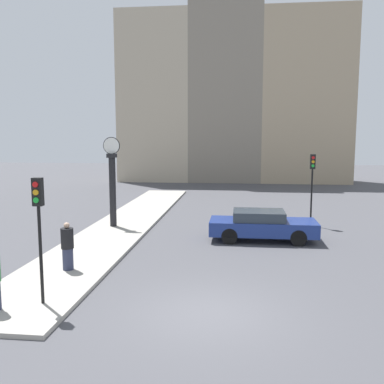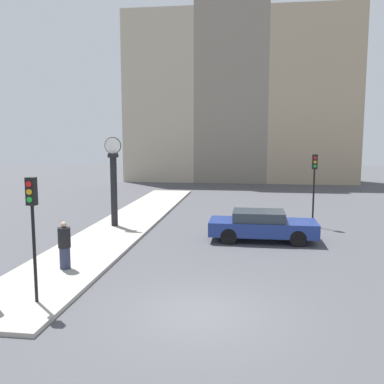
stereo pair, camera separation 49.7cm
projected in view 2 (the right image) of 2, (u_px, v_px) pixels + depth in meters
The scene contains 8 objects.
ground_plane at pixel (200, 313), 11.46m from camera, with size 120.00×120.00×0.00m, color #47474C.
sidewalk_corner at pixel (128, 222), 23.06m from camera, with size 3.13×26.19×0.13m, color #A39E93.
building_row at pixel (239, 94), 43.47m from camera, with size 23.29×5.00×19.58m.
sedan_car at pixel (262, 225), 19.22m from camera, with size 4.77×1.87×1.37m.
traffic_light_near at pixel (32, 213), 11.59m from camera, with size 0.26×0.24×3.48m.
traffic_light_far at pixel (314, 175), 21.99m from camera, with size 0.26×0.24×3.76m.
street_clock at pixel (114, 183), 21.66m from camera, with size 0.86×0.43×4.52m.
pedestrian_black_jacket at pixel (65, 246), 14.77m from camera, with size 0.43×0.43×1.66m.
Camera 2 is at (1.30, -10.85, 4.73)m, focal length 40.00 mm.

